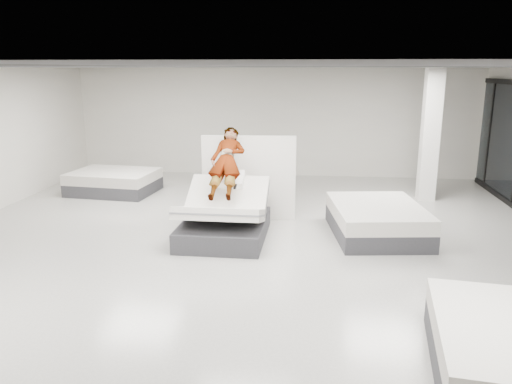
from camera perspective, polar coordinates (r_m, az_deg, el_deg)
room at (r=8.23m, az=-1.86°, el=2.87°), size 14.00×14.04×3.20m
hero_bed at (r=9.57m, az=-3.62°, el=-3.02°), size 1.60×2.09×1.20m
person at (r=9.64m, az=-3.36°, el=2.41°), size 0.65×1.44×1.63m
remote at (r=9.32m, az=-2.40°, el=0.63°), size 0.05×0.14×0.08m
divider_panel at (r=10.65m, az=-0.83°, el=1.61°), size 1.99×0.22×1.81m
flat_bed_right_far at (r=10.02m, az=13.65°, el=-3.15°), size 1.94×2.41×0.61m
flat_bed_left_far at (r=13.59m, az=-15.93°, el=1.11°), size 2.24×1.77×0.58m
column at (r=12.89m, az=19.28°, el=6.13°), size 0.40×0.40×3.20m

